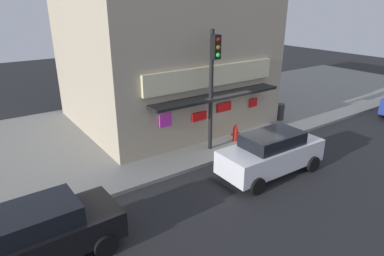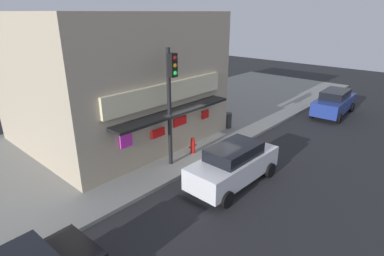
{
  "view_description": "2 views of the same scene",
  "coord_description": "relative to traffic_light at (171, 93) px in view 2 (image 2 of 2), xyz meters",
  "views": [
    {
      "loc": [
        -9.6,
        -9.67,
        6.37
      ],
      "look_at": [
        -1.58,
        1.7,
        1.05
      ],
      "focal_mm": 31.29,
      "sensor_mm": 36.0,
      "label": 1
    },
    {
      "loc": [
        -9.79,
        -8.09,
        6.65
      ],
      "look_at": [
        0.23,
        0.91,
        1.57
      ],
      "focal_mm": 28.88,
      "sensor_mm": 36.0,
      "label": 2
    }
  ],
  "objects": [
    {
      "name": "trash_can",
      "position": [
        5.58,
        0.94,
        -2.86
      ],
      "size": [
        0.45,
        0.45,
        0.89
      ],
      "primitive_type": "cylinder",
      "color": "#2D2D2D",
      "rests_on": "sidewalk"
    },
    {
      "name": "pedestrian",
      "position": [
        3.17,
        1.1,
        -2.36
      ],
      "size": [
        0.48,
        0.5,
        1.74
      ],
      "color": "black",
      "rests_on": "sidewalk"
    },
    {
      "name": "parked_car_white",
      "position": [
        0.67,
        -2.86,
        -2.58
      ],
      "size": [
        4.34,
        1.95,
        1.7
      ],
      "color": "silver",
      "rests_on": "ground_plane"
    },
    {
      "name": "traffic_light",
      "position": [
        0.0,
        0.0,
        0.0
      ],
      "size": [
        0.32,
        0.58,
        5.17
      ],
      "color": "black",
      "rests_on": "sidewalk"
    },
    {
      "name": "fire_hydrant",
      "position": [
        1.52,
        0.12,
        -2.92
      ],
      "size": [
        0.46,
        0.22,
        0.8
      ],
      "color": "red",
      "rests_on": "sidewalk"
    },
    {
      "name": "ground_plane",
      "position": [
        1.04,
        -0.97,
        -3.46
      ],
      "size": [
        64.12,
        64.12,
        0.0
      ],
      "primitive_type": "plane",
      "color": "#232326"
    },
    {
      "name": "corner_building",
      "position": [
        0.63,
        4.94,
        -0.05
      ],
      "size": [
        9.25,
        9.12,
        6.52
      ],
      "color": "tan",
      "rests_on": "sidewalk"
    },
    {
      "name": "sidewalk",
      "position": [
        1.04,
        4.39,
        -3.38
      ],
      "size": [
        42.74,
        10.72,
        0.15
      ],
      "primitive_type": "cube",
      "color": "gray",
      "rests_on": "ground_plane"
    },
    {
      "name": "parked_car_blue",
      "position": [
        12.75,
        -2.73,
        -2.58
      ],
      "size": [
        4.56,
        2.1,
        1.72
      ],
      "color": "navy",
      "rests_on": "ground_plane"
    },
    {
      "name": "potted_plant_by_doorway",
      "position": [
        -1.97,
        1.82,
        -2.76
      ],
      "size": [
        0.65,
        0.65,
        0.96
      ],
      "color": "#59595B",
      "rests_on": "sidewalk"
    },
    {
      "name": "potted_plant_by_window",
      "position": [
        4.29,
        1.59,
        -2.75
      ],
      "size": [
        0.74,
        0.74,
        0.99
      ],
      "color": "brown",
      "rests_on": "sidewalk"
    }
  ]
}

